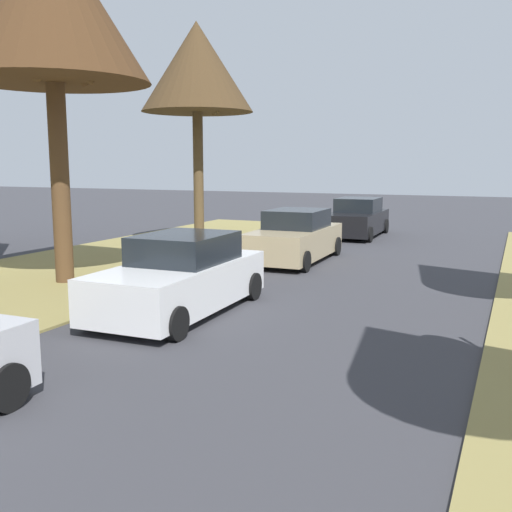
% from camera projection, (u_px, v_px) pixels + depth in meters
% --- Properties ---
extents(street_tree_left_mid_b, '(4.55, 4.55, 8.54)m').
position_uv_depth(street_tree_left_mid_b, '(51.00, 3.00, 13.67)').
color(street_tree_left_mid_b, brown).
rests_on(street_tree_left_mid_b, grass_verge_left).
extents(street_tree_left_far, '(3.86, 3.86, 7.71)m').
position_uv_depth(street_tree_left_far, '(197.00, 68.00, 20.06)').
color(street_tree_left_far, brown).
rests_on(street_tree_left_far, grass_verge_left).
extents(parked_sedan_white, '(2.04, 4.45, 1.57)m').
position_uv_depth(parked_sedan_white, '(181.00, 277.00, 11.70)').
color(parked_sedan_white, white).
rests_on(parked_sedan_white, ground).
extents(parked_sedan_tan, '(2.04, 4.45, 1.57)m').
position_uv_depth(parked_sedan_tan, '(295.00, 238.00, 17.98)').
color(parked_sedan_tan, tan).
rests_on(parked_sedan_tan, ground).
extents(parked_sedan_black, '(2.04, 4.45, 1.57)m').
position_uv_depth(parked_sedan_black, '(357.00, 219.00, 24.14)').
color(parked_sedan_black, black).
rests_on(parked_sedan_black, ground).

